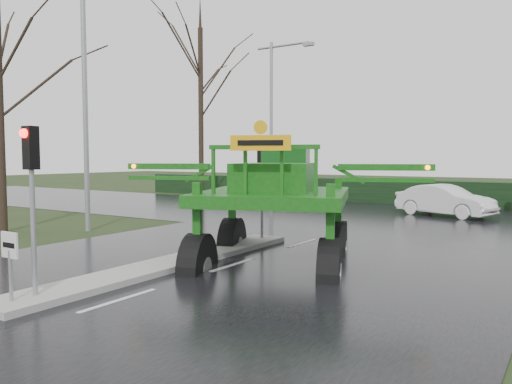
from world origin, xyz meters
The scene contains 13 objects.
ground centered at (0.00, 0.00, 0.00)m, with size 140.00×140.00×0.00m, color black.
road_main centered at (0.00, 10.00, 0.00)m, with size 14.00×80.00×0.02m, color black.
road_cross centered at (0.00, 16.00, 0.01)m, with size 80.00×12.00×0.02m, color black.
median_island centered at (-1.30, 3.00, 0.09)m, with size 1.20×10.00×0.16m, color gray.
hedge_row centered at (0.00, 24.00, 0.75)m, with size 44.00×0.90×1.50m, color black.
keep_left_sign centered at (-1.30, -1.50, 1.06)m, with size 0.50×0.07×1.35m.
traffic_signal_near centered at (-1.30, -1.01, 2.59)m, with size 0.26×0.33×3.52m.
traffic_signal_mid centered at (-1.30, 7.49, 2.59)m, with size 0.26×0.33×3.52m.
street_light_left_near centered at (-8.19, 6.00, 5.99)m, with size 3.85×0.30×10.00m.
street_light_left_far centered at (-8.19, 20.00, 5.99)m, with size 3.85×0.30×10.00m.
tree_left_far centered at (-12.50, 18.00, 7.15)m, with size 7.70×7.70×13.26m.
crop_sprayer centered at (-0.58, 3.31, 2.25)m, with size 8.05×6.34×4.77m.
white_sedan centered at (2.27, 18.71, 0.00)m, with size 1.64×4.69×1.55m, color silver.
Camera 1 is at (7.73, -6.82, 2.92)m, focal length 35.00 mm.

